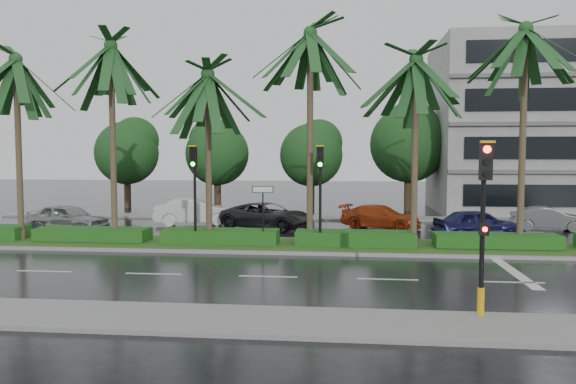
# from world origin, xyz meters

# --- Properties ---
(ground) EXTENTS (120.00, 120.00, 0.00)m
(ground) POSITION_xyz_m (0.00, 0.00, 0.00)
(ground) COLOR black
(ground) RESTS_ON ground
(near_sidewalk) EXTENTS (40.00, 2.40, 0.12)m
(near_sidewalk) POSITION_xyz_m (0.00, -10.20, 0.06)
(near_sidewalk) COLOR gray
(near_sidewalk) RESTS_ON ground
(far_sidewalk) EXTENTS (40.00, 2.00, 0.12)m
(far_sidewalk) POSITION_xyz_m (0.00, 12.00, 0.06)
(far_sidewalk) COLOR gray
(far_sidewalk) RESTS_ON ground
(median) EXTENTS (36.00, 4.00, 0.15)m
(median) POSITION_xyz_m (0.00, 1.00, 0.08)
(median) COLOR gray
(median) RESTS_ON ground
(hedge) EXTENTS (35.20, 1.40, 0.60)m
(hedge) POSITION_xyz_m (0.00, 1.00, 0.45)
(hedge) COLOR #204C15
(hedge) RESTS_ON median
(lane_markings) EXTENTS (34.00, 13.06, 0.01)m
(lane_markings) POSITION_xyz_m (3.04, -0.43, 0.01)
(lane_markings) COLOR silver
(lane_markings) RESTS_ON ground
(palm_row) EXTENTS (26.30, 4.20, 10.05)m
(palm_row) POSITION_xyz_m (-1.25, 1.02, 8.00)
(palm_row) COLOR #3F3524
(palm_row) RESTS_ON median
(signal_near) EXTENTS (0.34, 0.45, 4.36)m
(signal_near) POSITION_xyz_m (6.00, -9.39, 2.50)
(signal_near) COLOR black
(signal_near) RESTS_ON near_sidewalk
(signal_median_left) EXTENTS (0.34, 0.42, 4.36)m
(signal_median_left) POSITION_xyz_m (-4.00, 0.30, 3.00)
(signal_median_left) COLOR black
(signal_median_left) RESTS_ON median
(signal_median_right) EXTENTS (0.34, 0.42, 4.36)m
(signal_median_right) POSITION_xyz_m (1.50, 0.30, 3.00)
(signal_median_right) COLOR black
(signal_median_right) RESTS_ON median
(street_sign) EXTENTS (0.95, 0.09, 2.60)m
(street_sign) POSITION_xyz_m (-1.00, 0.48, 2.12)
(street_sign) COLOR black
(street_sign) RESTS_ON median
(bg_trees) EXTENTS (33.05, 5.49, 7.92)m
(bg_trees) POSITION_xyz_m (1.58, 17.59, 4.70)
(bg_trees) COLOR #312816
(bg_trees) RESTS_ON ground
(building) EXTENTS (16.00, 10.00, 12.00)m
(building) POSITION_xyz_m (17.00, 18.00, 6.00)
(building) COLOR gray
(building) RESTS_ON ground
(car_silver) EXTENTS (2.60, 4.67, 1.50)m
(car_silver) POSITION_xyz_m (-12.01, 4.46, 0.75)
(car_silver) COLOR #909497
(car_silver) RESTS_ON ground
(car_white) EXTENTS (2.72, 4.90, 1.53)m
(car_white) POSITION_xyz_m (-6.22, 8.21, 0.76)
(car_white) COLOR silver
(car_white) RESTS_ON ground
(car_darkgrey) EXTENTS (4.12, 5.70, 1.44)m
(car_darkgrey) POSITION_xyz_m (-1.72, 6.89, 0.72)
(car_darkgrey) COLOR black
(car_darkgrey) RESTS_ON ground
(car_red) EXTENTS (3.29, 4.80, 1.29)m
(car_red) POSITION_xyz_m (4.50, 7.73, 0.65)
(car_red) COLOR #A33511
(car_red) RESTS_ON ground
(car_blue) EXTENTS (2.62, 4.56, 1.46)m
(car_blue) POSITION_xyz_m (9.00, 4.33, 0.73)
(car_blue) COLOR #19184A
(car_blue) RESTS_ON ground
(car_grey) EXTENTS (1.86, 3.98, 1.26)m
(car_grey) POSITION_xyz_m (13.50, 7.91, 0.63)
(car_grey) COLOR #5D6063
(car_grey) RESTS_ON ground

